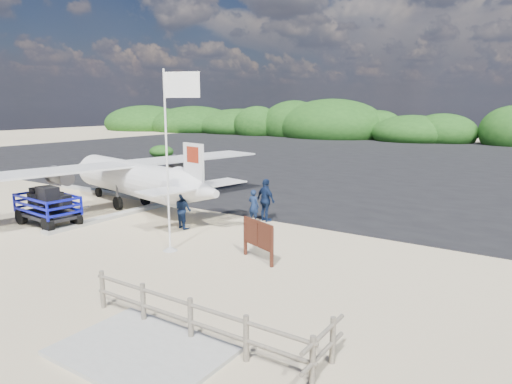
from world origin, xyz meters
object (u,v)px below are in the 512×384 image
at_px(baggage_cart, 49,225).
at_px(signboard, 258,261).
at_px(flagpole, 170,251).
at_px(crew_c, 266,200).
at_px(crew_a, 254,206).
at_px(crew_b, 183,210).

xyz_separation_m(baggage_cart, signboard, (10.06, 1.24, 0.00)).
relative_size(flagpole, crew_c, 3.28).
bearing_deg(crew_c, baggage_cart, 57.02).
height_order(flagpole, crew_a, flagpole).
xyz_separation_m(signboard, crew_c, (-2.61, 4.61, 0.97)).
distance_m(baggage_cart, flagpole, 6.85).
bearing_deg(baggage_cart, crew_b, 34.41).
distance_m(baggage_cart, crew_a, 8.94).
distance_m(crew_b, crew_c, 3.71).
bearing_deg(flagpole, signboard, 14.88).
xyz_separation_m(flagpole, crew_c, (0.61, 5.46, 0.97)).
relative_size(crew_a, crew_c, 0.76).
height_order(signboard, crew_b, crew_b).
bearing_deg(crew_b, crew_a, -113.11).
xyz_separation_m(signboard, crew_a, (-3.00, 4.20, 0.73)).
height_order(signboard, crew_a, crew_a).
bearing_deg(signboard, crew_b, -177.72).
bearing_deg(crew_b, baggage_cart, 43.72).
relative_size(signboard, crew_b, 1.08).
distance_m(flagpole, crew_a, 5.12).
height_order(crew_a, crew_c, crew_c).
bearing_deg(crew_a, flagpole, 90.58).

